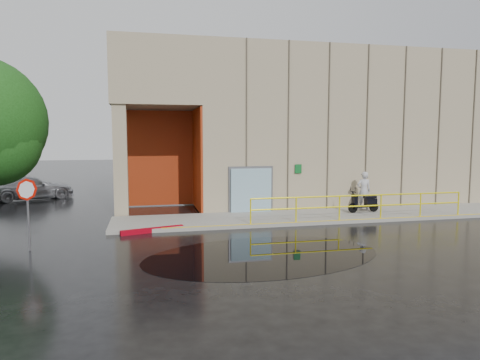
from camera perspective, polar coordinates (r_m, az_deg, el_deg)
The scene contains 10 objects.
ground at distance 14.27m, azimuth 6.47°, elevation -8.80°, with size 120.00×120.00×0.00m, color black.
sidewalk at distance 19.83m, azimuth 13.23°, elevation -4.61°, with size 20.00×3.00×0.15m, color gray.
building at distance 25.91m, azimuth 9.39°, elevation 7.01°, with size 20.00×10.17×8.00m.
guardrail at distance 18.66m, azimuth 15.76°, elevation -3.43°, with size 9.56×0.06×1.03m.
person at distance 21.11m, azimuth 16.17°, elevation -1.37°, with size 0.66×0.43×1.81m, color #B1B0B5.
scooter at distance 20.41m, azimuth 16.21°, elevation -2.24°, with size 1.56×0.61×1.19m.
stop_sign at distance 14.90m, azimuth -26.51°, elevation -2.12°, with size 0.50×0.53×2.29m.
red_curb at distance 16.53m, azimuth -11.58°, elevation -6.56°, with size 2.40×0.18×0.18m, color #92000F.
puddle at distance 13.16m, azimuth 3.19°, elevation -10.00°, with size 7.36×4.53×0.01m, color black.
car_c at distance 27.43m, azimuth -26.16°, elevation -0.96°, with size 1.90×4.66×1.35m, color #A5A6AC.
Camera 1 is at (-4.52, -13.06, 3.55)m, focal length 32.00 mm.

